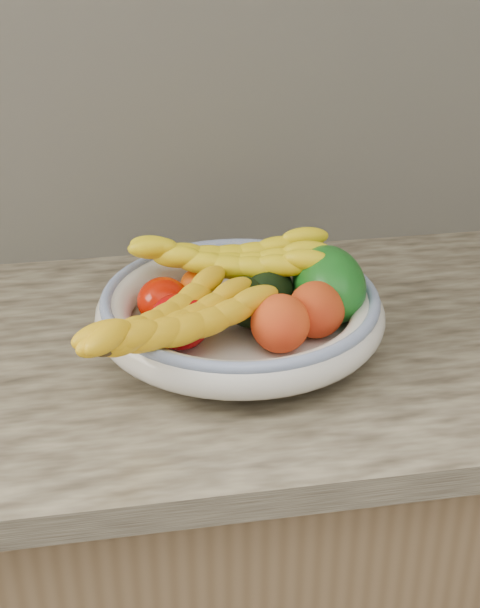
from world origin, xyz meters
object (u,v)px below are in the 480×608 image
green_mango (329,284)px  banana_bunch_back (230,264)px  fruit_bowl (240,311)px  banana_bunch_front (173,328)px

green_mango → banana_bunch_back: 0.14m
fruit_bowl → banana_bunch_front: 0.14m
banana_bunch_front → banana_bunch_back: bearing=19.8°
fruit_bowl → green_mango: green_mango is taller
fruit_bowl → banana_bunch_back: 0.08m
banana_bunch_back → banana_bunch_front: bearing=-110.0°
green_mango → banana_bunch_front: green_mango is taller
green_mango → banana_bunch_front: 0.24m
banana_bunch_back → fruit_bowl: bearing=-76.3°
fruit_bowl → green_mango: size_ratio=2.75×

